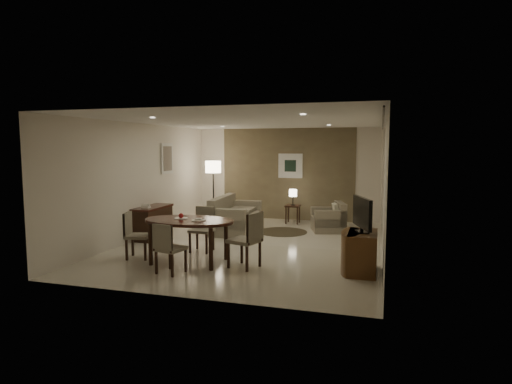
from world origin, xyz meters
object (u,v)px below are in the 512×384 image
(sofa, at_px, (236,214))
(armchair, at_px, (328,217))
(side_table, at_px, (293,214))
(floor_lamp, at_px, (213,191))
(chair_right, at_px, (244,240))
(chair_far, at_px, (202,230))
(console_desk, at_px, (153,222))
(dining_table, at_px, (189,241))
(tv_cabinet, at_px, (362,252))
(chair_near, at_px, (171,248))
(chair_left, at_px, (139,235))

(sofa, distance_m, armchair, 2.36)
(side_table, bearing_deg, floor_lamp, -171.75)
(chair_right, height_order, armchair, chair_right)
(chair_right, height_order, sofa, chair_right)
(chair_far, xyz_separation_m, side_table, (1.15, 3.76, -0.20))
(console_desk, distance_m, chair_right, 3.36)
(floor_lamp, bearing_deg, dining_table, -73.85)
(chair_far, bearing_deg, sofa, 90.21)
(chair_far, relative_size, armchair, 1.09)
(chair_far, distance_m, floor_lamp, 3.64)
(tv_cabinet, height_order, chair_right, chair_right)
(sofa, distance_m, side_table, 1.91)
(console_desk, height_order, side_table, console_desk)
(chair_near, height_order, chair_left, chair_left)
(floor_lamp, bearing_deg, chair_left, -87.81)
(console_desk, bearing_deg, chair_left, -68.43)
(chair_near, distance_m, chair_right, 1.29)
(chair_near, distance_m, sofa, 3.82)
(sofa, relative_size, side_table, 3.63)
(floor_lamp, bearing_deg, tv_cabinet, -42.66)
(console_desk, height_order, chair_right, chair_right)
(side_table, height_order, floor_lamp, floor_lamp)
(armchair, bearing_deg, tv_cabinet, -0.88)
(console_desk, xyz_separation_m, chair_right, (2.85, -1.78, 0.13))
(tv_cabinet, relative_size, dining_table, 0.52)
(chair_right, xyz_separation_m, floor_lamp, (-2.33, 4.30, 0.37))
(tv_cabinet, height_order, chair_left, chair_left)
(console_desk, height_order, chair_left, chair_left)
(chair_right, bearing_deg, side_table, -161.58)
(armchair, bearing_deg, sofa, -91.39)
(console_desk, relative_size, chair_near, 1.37)
(console_desk, relative_size, floor_lamp, 0.68)
(tv_cabinet, xyz_separation_m, chair_near, (-3.13, -0.96, 0.09))
(chair_far, height_order, armchair, chair_far)
(tv_cabinet, bearing_deg, side_table, 115.69)
(dining_table, xyz_separation_m, sofa, (-0.14, 3.10, 0.04))
(chair_near, height_order, chair_far, chair_far)
(chair_right, bearing_deg, chair_far, -108.12)
(chair_right, bearing_deg, chair_near, -40.28)
(armchair, bearing_deg, console_desk, -79.84)
(armchair, bearing_deg, chair_near, -42.51)
(chair_right, relative_size, floor_lamp, 0.57)
(chair_far, bearing_deg, tv_cabinet, -10.79)
(chair_right, height_order, side_table, chair_right)
(floor_lamp, bearing_deg, console_desk, -101.74)
(side_table, relative_size, floor_lamp, 0.29)
(console_desk, relative_size, tv_cabinet, 1.33)
(console_desk, height_order, tv_cabinet, console_desk)
(chair_left, bearing_deg, chair_near, -138.13)
(chair_right, xyz_separation_m, side_table, (-0.06, 4.63, -0.25))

